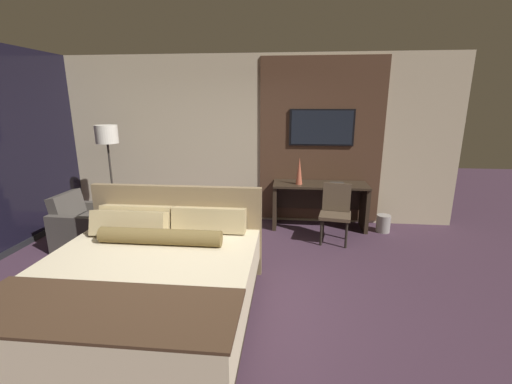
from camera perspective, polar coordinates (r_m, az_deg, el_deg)
The scene contains 11 objects.
ground_plane at distance 3.92m, azimuth -8.07°, elevation -16.85°, with size 16.00×16.00×0.00m, color #3D2838.
wall_back_tv_panel at distance 5.90m, azimuth -1.07°, elevation 8.55°, with size 7.20×0.09×2.80m.
bed at distance 3.56m, azimuth -17.86°, elevation -14.54°, with size 2.05×2.15×1.09m.
desk at distance 5.75m, azimuth 10.53°, elevation -0.99°, with size 1.52×0.55×0.76m.
tv at distance 5.78m, azimuth 10.89°, elevation 10.51°, with size 1.05×0.04×0.59m.
desk_chair at distance 5.24m, azimuth 13.15°, elevation -2.62°, with size 0.51×0.51×0.87m.
armchair_by_window at distance 5.57m, azimuth -26.28°, elevation -5.38°, with size 0.80×0.81×0.79m.
floor_lamp at distance 5.88m, azimuth -23.51°, elevation 7.53°, with size 0.34×0.34×1.70m.
vase_tall at distance 5.52m, azimuth 7.22°, elevation 3.50°, with size 0.11×0.11×0.43m.
book at distance 5.65m, azimuth 13.33°, elevation 1.38°, with size 0.22×0.16×0.03m.
waste_bin at distance 5.92m, azimuth 20.44°, elevation -4.94°, with size 0.22×0.22×0.28m.
Camera 1 is at (0.85, -3.23, 2.05)m, focal length 24.00 mm.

